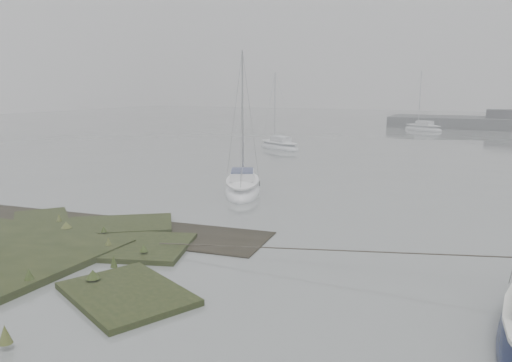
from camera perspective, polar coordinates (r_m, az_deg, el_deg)
name	(u,v)px	position (r m, az deg, el deg)	size (l,w,h in m)	color
ground	(370,154)	(41.35, 12.85, 3.01)	(160.00, 160.00, 0.00)	slate
sailboat_white	(243,188)	(25.71, -1.55, -0.77)	(3.94, 5.74, 7.75)	white
sailboat_far_a	(279,146)	(43.80, 2.66, 3.98)	(5.19, 3.95, 7.11)	silver
sailboat_far_c	(423,129)	(65.55, 18.52, 5.70)	(5.65, 4.55, 7.83)	silver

